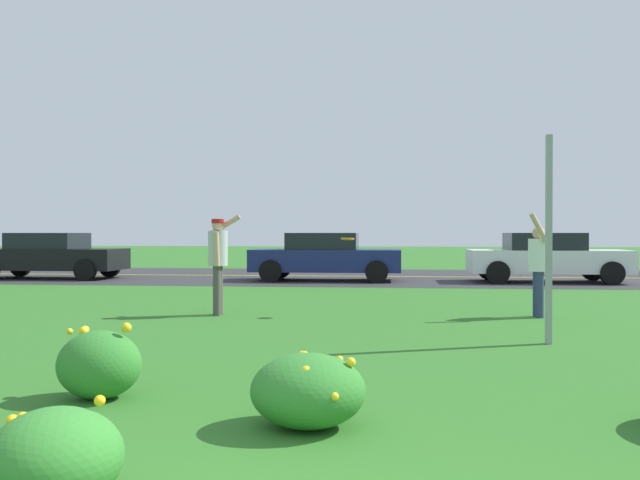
# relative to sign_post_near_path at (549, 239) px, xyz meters

# --- Properties ---
(ground_plane) EXTENTS (120.00, 120.00, 0.00)m
(ground_plane) POSITION_rel_sign_post_near_path_xyz_m (-2.66, 3.23, -1.36)
(ground_plane) COLOR #2D6B23
(highway_strip) EXTENTS (120.00, 8.95, 0.01)m
(highway_strip) POSITION_rel_sign_post_near_path_xyz_m (-2.66, 13.21, -1.36)
(highway_strip) COLOR #2D2D30
(highway_strip) RESTS_ON ground
(highway_center_stripe) EXTENTS (120.00, 0.16, 0.00)m
(highway_center_stripe) POSITION_rel_sign_post_near_path_xyz_m (-2.66, 13.21, -1.35)
(highway_center_stripe) COLOR yellow
(highway_center_stripe) RESTS_ON ground
(daylily_clump_mid_center) EXTENTS (0.86, 0.81, 0.55)m
(daylily_clump_mid_center) POSITION_rel_sign_post_near_path_xyz_m (-2.65, -4.03, -1.09)
(daylily_clump_mid_center) COLOR #337F2D
(daylily_clump_mid_center) RESTS_ON ground
(daylily_clump_mid_left) EXTENTS (0.71, 0.71, 0.56)m
(daylily_clump_mid_left) POSITION_rel_sign_post_near_path_xyz_m (-3.80, -5.61, -1.10)
(daylily_clump_mid_left) COLOR #337F2D
(daylily_clump_mid_left) RESTS_ON ground
(daylily_clump_near_camera) EXTENTS (0.73, 0.66, 0.67)m
(daylily_clump_near_camera) POSITION_rel_sign_post_near_path_xyz_m (-4.57, -3.37, -1.06)
(daylily_clump_near_camera) COLOR #337F2D
(daylily_clump_near_camera) RESTS_ON ground
(sign_post_near_path) EXTENTS (0.07, 0.10, 2.72)m
(sign_post_near_path) POSITION_rel_sign_post_near_path_xyz_m (0.00, 0.00, 0.00)
(sign_post_near_path) COLOR #93969B
(sign_post_near_path) RESTS_ON ground
(person_thrower_red_cap_gray_shirt) EXTENTS (0.55, 0.50, 1.78)m
(person_thrower_red_cap_gray_shirt) POSITION_rel_sign_post_near_path_xyz_m (-5.06, 2.53, -0.32)
(person_thrower_red_cap_gray_shirt) COLOR #B2B2B7
(person_thrower_red_cap_gray_shirt) RESTS_ON ground
(person_catcher_white_shirt) EXTENTS (0.37, 0.50, 1.79)m
(person_catcher_white_shirt) POSITION_rel_sign_post_near_path_xyz_m (0.47, 2.82, -0.43)
(person_catcher_white_shirt) COLOR silver
(person_catcher_white_shirt) RESTS_ON ground
(frisbee_orange) EXTENTS (0.24, 0.24, 0.05)m
(frisbee_orange) POSITION_rel_sign_post_near_path_xyz_m (-2.80, 2.73, -0.02)
(frisbee_orange) COLOR orange
(car_black_leftmost) EXTENTS (4.50, 2.00, 1.45)m
(car_black_leftmost) POSITION_rel_sign_post_near_path_xyz_m (-12.78, 11.19, -0.62)
(car_black_leftmost) COLOR black
(car_black_leftmost) RESTS_ON ground
(car_navy_center_left) EXTENTS (4.50, 2.00, 1.45)m
(car_navy_center_left) POSITION_rel_sign_post_near_path_xyz_m (-4.02, 11.19, -0.62)
(car_navy_center_left) COLOR navy
(car_navy_center_left) RESTS_ON ground
(car_white_center_right) EXTENTS (4.50, 2.00, 1.45)m
(car_white_center_right) POSITION_rel_sign_post_near_path_xyz_m (2.49, 11.19, -0.62)
(car_white_center_right) COLOR silver
(car_white_center_right) RESTS_ON ground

